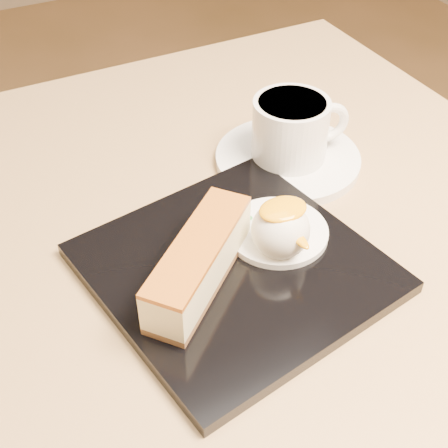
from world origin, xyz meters
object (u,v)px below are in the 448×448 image
ice_cream_scoop (281,230)px  coffee_cup (292,128)px  dessert_plate (235,268)px  saucer (288,159)px  cheesecake (199,262)px  table (198,392)px

ice_cream_scoop → coffee_cup: coffee_cup is taller
dessert_plate → saucer: (0.12, 0.12, -0.00)m
saucer → coffee_cup: 0.04m
dessert_plate → coffee_cup: 0.18m
cheesecake → ice_cream_scoop: size_ratio=2.54×
cheesecake → coffee_cup: coffee_cup is taller
table → saucer: 0.25m
dessert_plate → coffee_cup: bearing=42.6°
ice_cream_scoop → saucer: bearing=55.3°
ice_cream_scoop → coffee_cup: bearing=54.6°
dessert_plate → saucer: bearing=43.2°
dessert_plate → table: bearing=175.6°
saucer → table: bearing=-144.9°
ice_cream_scoop → cheesecake: bearing=180.0°
cheesecake → saucer: size_ratio=0.84×
table → ice_cream_scoop: (0.08, -0.01, 0.19)m
dessert_plate → ice_cream_scoop: 0.05m
table → ice_cream_scoop: 0.21m
dessert_plate → saucer: 0.17m
cheesecake → saucer: cheesecake is taller
table → coffee_cup: bearing=34.7°
ice_cream_scoop → dessert_plate: bearing=172.9°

